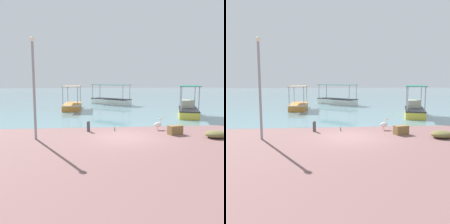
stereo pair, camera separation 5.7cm
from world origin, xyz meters
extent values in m
plane|color=#805958|center=(0.00, 0.00, 0.00)|extent=(120.00, 120.00, 0.00)
cube|color=#678D97|center=(0.00, 48.00, 0.00)|extent=(110.00, 90.00, 0.00)
cube|color=orange|center=(-4.01, 14.41, 0.34)|extent=(1.94, 5.22, 0.67)
cube|color=silver|center=(-4.01, 14.41, 0.63)|extent=(1.98, 5.26, 0.08)
cylinder|color=#99999E|center=(-3.30, 12.06, 1.65)|extent=(0.08, 0.08, 1.96)
cylinder|color=#99999E|center=(-4.85, 12.10, 1.65)|extent=(0.08, 0.08, 1.96)
cylinder|color=#99999E|center=(-3.16, 16.72, 1.65)|extent=(0.08, 0.08, 1.96)
cylinder|color=#99999E|center=(-4.71, 16.77, 1.65)|extent=(0.08, 0.08, 1.96)
cube|color=#837256|center=(-4.01, 14.41, 2.66)|extent=(2.04, 5.02, 0.05)
cube|color=white|center=(0.93, 20.19, 0.40)|extent=(5.51, 5.44, 0.79)
cube|color=black|center=(0.93, 20.19, 0.75)|extent=(5.57, 5.49, 0.08)
cylinder|color=#99999E|center=(-1.56, 21.50, 1.74)|extent=(0.08, 0.08, 1.89)
cylinder|color=#99999E|center=(-0.45, 22.64, 1.74)|extent=(0.08, 0.08, 1.89)
cylinder|color=#99999E|center=(2.31, 17.73, 1.74)|extent=(0.08, 0.08, 1.89)
cylinder|color=#99999E|center=(3.42, 18.87, 1.74)|extent=(0.08, 0.08, 1.89)
cube|color=#1D7359|center=(0.93, 20.19, 2.71)|extent=(5.44, 5.37, 0.05)
cube|color=gold|center=(7.15, 7.93, 0.35)|extent=(3.21, 5.24, 0.69)
cube|color=black|center=(7.15, 7.93, 0.65)|extent=(3.26, 5.29, 0.08)
cylinder|color=#99999E|center=(7.09, 5.58, 1.74)|extent=(0.08, 0.08, 2.10)
cylinder|color=#99999E|center=(5.74, 6.05, 1.74)|extent=(0.08, 0.08, 2.10)
cylinder|color=#99999E|center=(8.56, 9.80, 1.74)|extent=(0.08, 0.08, 2.10)
cylinder|color=#99999E|center=(7.22, 10.27, 1.74)|extent=(0.08, 0.08, 2.10)
cube|color=#1C6C55|center=(7.15, 7.93, 2.81)|extent=(3.24, 5.08, 0.05)
cube|color=beige|center=(7.52, 8.98, 1.05)|extent=(1.52, 1.58, 0.73)
cylinder|color=#E0997A|center=(2.49, 1.83, 0.11)|extent=(0.03, 0.03, 0.22)
cylinder|color=#E0997A|center=(2.52, 1.74, 0.11)|extent=(0.03, 0.03, 0.22)
ellipsoid|color=white|center=(2.54, 1.79, 0.36)|extent=(0.62, 0.45, 0.32)
ellipsoid|color=white|center=(2.30, 1.71, 0.38)|extent=(0.19, 0.17, 0.10)
cylinder|color=white|center=(2.68, 1.85, 0.58)|extent=(0.07, 0.07, 0.26)
sphere|color=white|center=(2.68, 1.85, 0.74)|extent=(0.11, 0.11, 0.11)
cone|color=#E5933F|center=(2.84, 1.90, 0.73)|extent=(0.30, 0.15, 0.06)
cylinder|color=gray|center=(-5.15, -0.19, 2.73)|extent=(0.14, 0.14, 5.45)
sphere|color=#EAEACC|center=(-5.15, -0.19, 5.56)|extent=(0.28, 0.28, 0.28)
cylinder|color=#47474C|center=(-2.16, 1.67, 0.28)|extent=(0.21, 0.21, 0.57)
sphere|color=#4C4C51|center=(-2.16, 1.67, 0.60)|extent=(0.23, 0.23, 0.23)
ellipsoid|color=brown|center=(5.26, -0.84, 0.21)|extent=(1.26, 1.07, 0.42)
cube|color=olive|center=(3.21, 0.31, 0.28)|extent=(0.97, 0.71, 0.55)
cylinder|color=#3F7F4C|center=(-0.42, 1.76, 0.10)|extent=(0.07, 0.07, 0.20)
cylinder|color=#3F7F4C|center=(-0.42, 1.76, 0.24)|extent=(0.03, 0.03, 0.07)
camera|label=1|loc=(-2.11, -14.48, 3.35)|focal=40.00mm
camera|label=2|loc=(-2.05, -14.48, 3.35)|focal=40.00mm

